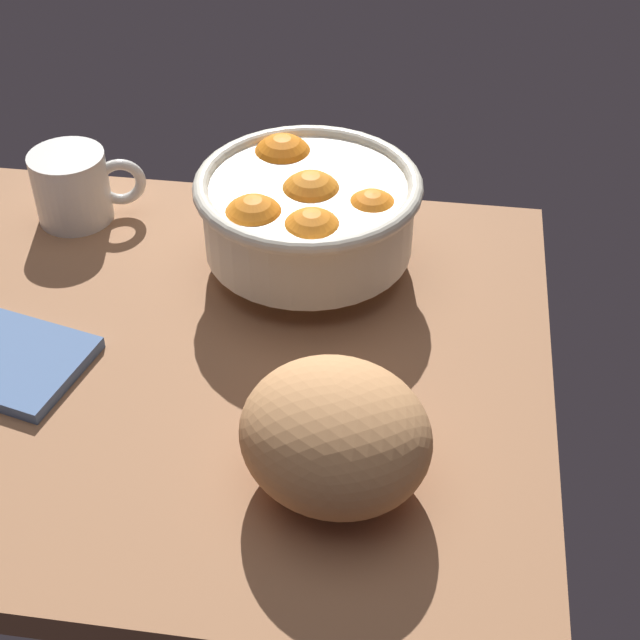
{
  "coord_description": "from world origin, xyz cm",
  "views": [
    {
      "loc": [
        -27.91,
        64.28,
        59.99
      ],
      "look_at": [
        -18.69,
        -0.44,
        5.0
      ],
      "focal_mm": 52.8,
      "sensor_mm": 36.0,
      "label": 1
    }
  ],
  "objects": [
    {
      "name": "fruit_bowl",
      "position": [
        -15.3,
        -14.55,
        7.13
      ],
      "size": [
        23.03,
        23.03,
        11.67
      ],
      "color": "silver",
      "rests_on": "ground"
    },
    {
      "name": "mug",
      "position": [
        11.82,
        -20.6,
        4.04
      ],
      "size": [
        12.22,
        8.4,
        8.07
      ],
      "color": "silver",
      "rests_on": "ground"
    },
    {
      "name": "ground_plane",
      "position": [
        0.0,
        0.0,
        -1.5
      ],
      "size": [
        80.76,
        59.1,
        3.0
      ],
      "primitive_type": "cube",
      "color": "#966544"
    },
    {
      "name": "bread_loaf",
      "position": [
        -21.95,
        14.0,
        5.55
      ],
      "size": [
        19.58,
        18.81,
        11.1
      ],
      "primitive_type": "ellipsoid",
      "rotation": [
        0.0,
        0.0,
        2.78
      ],
      "color": "tan",
      "rests_on": "ground"
    },
    {
      "name": "napkin_folded",
      "position": [
        10.21,
        4.25,
        0.6
      ],
      "size": [
        16.47,
        14.21,
        1.19
      ],
      "primitive_type": "cube",
      "rotation": [
        0.0,
        0.0,
        -0.24
      ],
      "color": "#506C98",
      "rests_on": "ground"
    }
  ]
}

